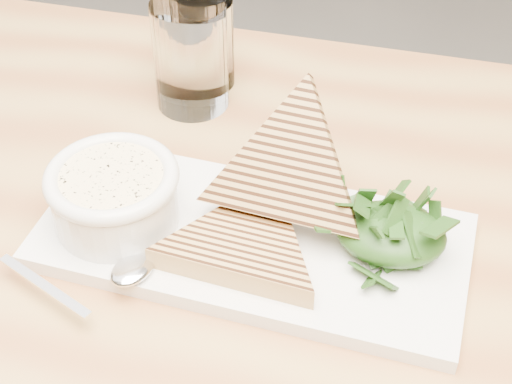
% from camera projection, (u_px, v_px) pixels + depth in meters
% --- Properties ---
extents(table_top, '(1.23, 0.86, 0.04)m').
position_uv_depth(table_top, '(113.00, 254.00, 0.74)').
color(table_top, '#B28649').
rests_on(table_top, ground).
extents(platter, '(0.40, 0.21, 0.02)m').
position_uv_depth(platter, '(252.00, 241.00, 0.71)').
color(platter, white).
rests_on(platter, table_top).
extents(soup_bowl, '(0.11, 0.11, 0.04)m').
position_uv_depth(soup_bowl, '(115.00, 202.00, 0.71)').
color(soup_bowl, white).
rests_on(soup_bowl, platter).
extents(soup, '(0.10, 0.10, 0.01)m').
position_uv_depth(soup, '(112.00, 179.00, 0.69)').
color(soup, '#F9E0A4').
rests_on(soup, soup_bowl).
extents(bowl_rim, '(0.12, 0.12, 0.01)m').
position_uv_depth(bowl_rim, '(111.00, 177.00, 0.69)').
color(bowl_rim, white).
rests_on(bowl_rim, soup_bowl).
extents(sandwich_flat, '(0.19, 0.19, 0.02)m').
position_uv_depth(sandwich_flat, '(245.00, 244.00, 0.68)').
color(sandwich_flat, tan).
rests_on(sandwich_flat, platter).
extents(sandwich_lean, '(0.20, 0.21, 0.19)m').
position_uv_depth(sandwich_lean, '(289.00, 171.00, 0.69)').
color(sandwich_lean, tan).
rests_on(sandwich_lean, sandwich_flat).
extents(salad_base, '(0.10, 0.08, 0.04)m').
position_uv_depth(salad_base, '(391.00, 234.00, 0.68)').
color(salad_base, black).
rests_on(salad_base, platter).
extents(arugula_pile, '(0.11, 0.10, 0.05)m').
position_uv_depth(arugula_pile, '(392.00, 227.00, 0.67)').
color(arugula_pile, '#2F5D1B').
rests_on(arugula_pile, platter).
extents(spoon_bowl, '(0.05, 0.05, 0.01)m').
position_uv_depth(spoon_bowl, '(132.00, 270.00, 0.67)').
color(spoon_bowl, silver).
rests_on(spoon_bowl, platter).
extents(spoon_handle, '(0.10, 0.05, 0.00)m').
position_uv_depth(spoon_handle, '(44.00, 286.00, 0.66)').
color(spoon_handle, silver).
rests_on(spoon_handle, platter).
extents(glass_near, '(0.07, 0.07, 0.10)m').
position_uv_depth(glass_near, '(204.00, 43.00, 0.88)').
color(glass_near, white).
rests_on(glass_near, table_top).
extents(glass_far, '(0.08, 0.08, 0.12)m').
position_uv_depth(glass_far, '(191.00, 55.00, 0.84)').
color(glass_far, white).
rests_on(glass_far, table_top).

